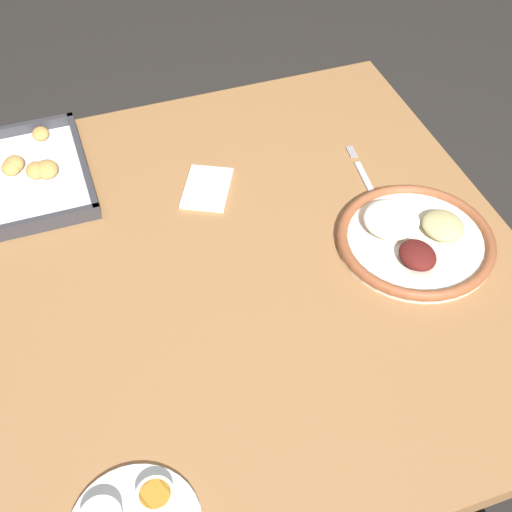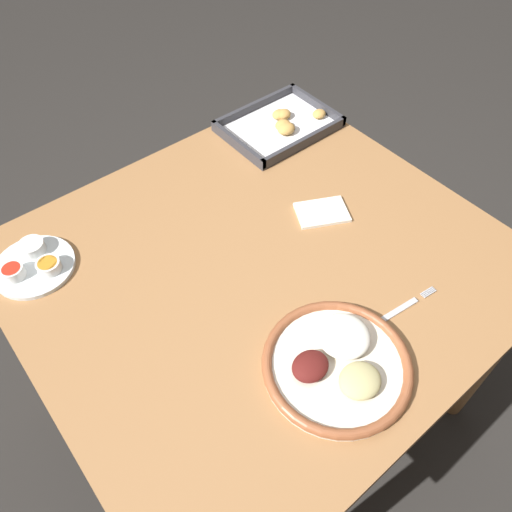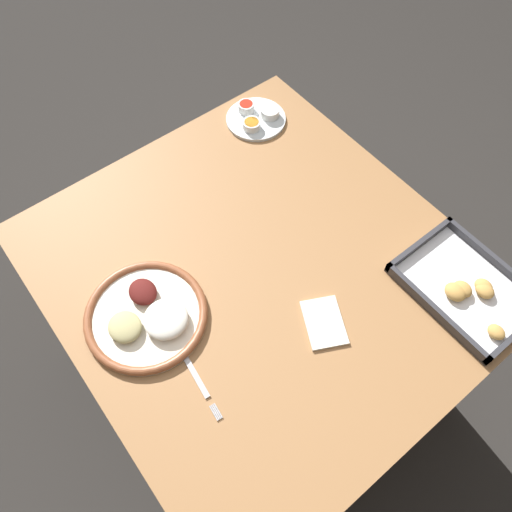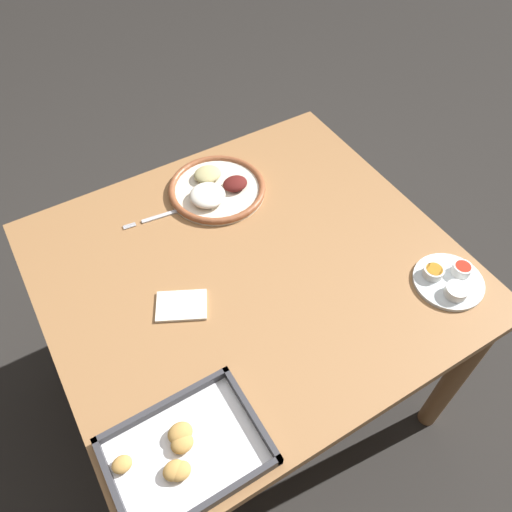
{
  "view_description": "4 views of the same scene",
  "coord_description": "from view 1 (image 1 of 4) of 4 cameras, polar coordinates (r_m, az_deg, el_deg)",
  "views": [
    {
      "loc": [
        -0.8,
        0.27,
        1.64
      ],
      "look_at": [
        -0.02,
        0.0,
        0.75
      ],
      "focal_mm": 50.0,
      "sensor_mm": 36.0,
      "label": 1
    },
    {
      "loc": [
        -0.45,
        -0.53,
        1.58
      ],
      "look_at": [
        -0.02,
        0.0,
        0.75
      ],
      "focal_mm": 35.0,
      "sensor_mm": 36.0,
      "label": 2
    },
    {
      "loc": [
        0.47,
        -0.38,
        1.78
      ],
      "look_at": [
        -0.02,
        0.0,
        0.75
      ],
      "focal_mm": 35.0,
      "sensor_mm": 36.0,
      "label": 3
    },
    {
      "loc": [
        0.39,
        0.69,
        1.73
      ],
      "look_at": [
        -0.02,
        0.0,
        0.75
      ],
      "focal_mm": 35.0,
      "sensor_mm": 36.0,
      "label": 4
    }
  ],
  "objects": [
    {
      "name": "dinner_plate",
      "position": [
        1.31,
        12.54,
        1.46
      ],
      "size": [
        0.28,
        0.28,
        0.05
      ],
      "color": "beige",
      "rests_on": "dining_table"
    },
    {
      "name": "fork",
      "position": [
        1.41,
        8.98,
        5.6
      ],
      "size": [
        0.22,
        0.04,
        0.0
      ],
      "rotation": [
        0.0,
        0.0,
        -0.12
      ],
      "color": "#B2B2B7",
      "rests_on": "dining_table"
    },
    {
      "name": "napkin",
      "position": [
        1.39,
        -3.93,
        5.45
      ],
      "size": [
        0.15,
        0.13,
        0.01
      ],
      "color": "silver",
      "rests_on": "dining_table"
    },
    {
      "name": "baking_tray",
      "position": [
        1.47,
        -17.67,
        6.28
      ],
      "size": [
        0.31,
        0.23,
        0.04
      ],
      "color": "#333338",
      "rests_on": "dining_table"
    },
    {
      "name": "dining_table",
      "position": [
        1.34,
        -0.24,
        -3.42
      ],
      "size": [
        1.03,
        0.95,
        0.72
      ],
      "color": "olive",
      "rests_on": "ground_plane"
    },
    {
      "name": "ground_plane",
      "position": [
        1.85,
        -0.18,
        -15.5
      ],
      "size": [
        8.0,
        8.0,
        0.0
      ],
      "primitive_type": "plane",
      "color": "#282623"
    }
  ]
}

